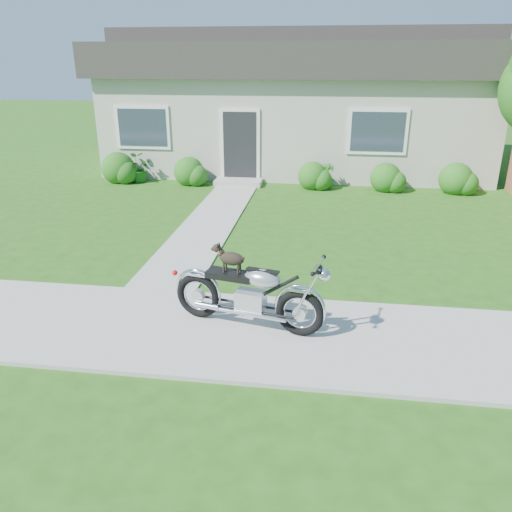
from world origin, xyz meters
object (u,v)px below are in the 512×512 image
Objects in this scene: house at (297,102)px; motorcycle_with_dog at (250,293)px; potted_plant_left at (137,169)px; potted_plant_right at (327,176)px.

house is 11.98m from motorcycle_with_dog.
house is 6.02m from potted_plant_left.
motorcycle_with_dog is (4.77, -8.42, 0.13)m from potted_plant_left.
motorcycle_with_dog is at bearing -89.28° from house.
house is 4.05m from potted_plant_right.
potted_plant_left is at bearing -143.27° from house.
potted_plant_right is 0.33× the size of motorcycle_with_dog.
house is at bearing 103.02° from motorcycle_with_dog.
house is 17.50× the size of potted_plant_right.
potted_plant_right is (5.75, 0.00, -0.06)m from potted_plant_left.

